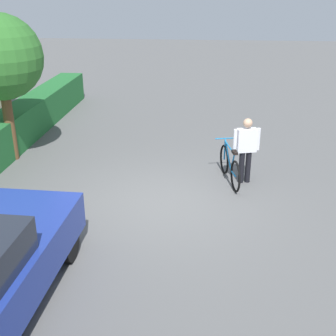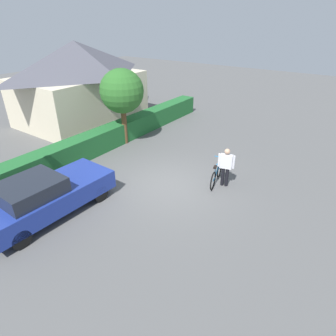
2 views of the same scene
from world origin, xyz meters
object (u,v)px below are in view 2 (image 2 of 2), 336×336
at_px(person_rider, 226,165).
at_px(parked_car_near, 45,196).
at_px(bicycle, 216,174).
at_px(tree_kerbside, 122,92).

bearing_deg(person_rider, parked_car_near, 141.60).
distance_m(bicycle, person_rider, 0.63).
xyz_separation_m(bicycle, person_rider, (0.01, -0.36, 0.52)).
height_order(parked_car_near, person_rider, person_rider).
distance_m(bicycle, tree_kerbside, 6.31).
height_order(parked_car_near, tree_kerbside, tree_kerbside).
distance_m(parked_car_near, tree_kerbside, 6.74).
bearing_deg(bicycle, person_rider, -88.41).
bearing_deg(person_rider, bicycle, 91.59).
xyz_separation_m(person_rider, tree_kerbside, (0.97, 6.15, 1.78)).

